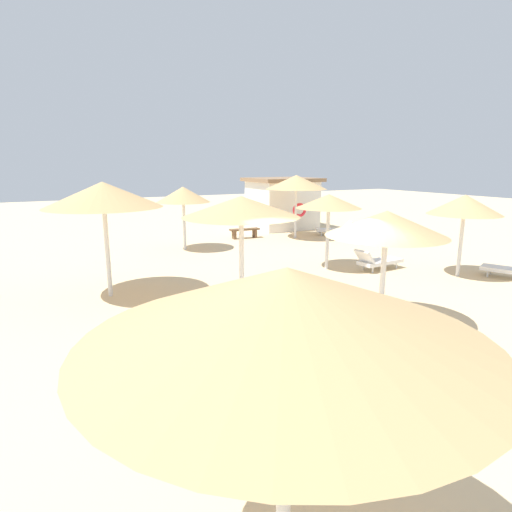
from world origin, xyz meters
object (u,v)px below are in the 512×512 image
(parked_car, at_px, (279,207))
(lounger_3, at_px, (378,261))
(parasol_3, at_px, (329,202))
(parasol_4, at_px, (183,195))
(parasol_0, at_px, (465,205))
(bench_0, at_px, (245,231))
(lounger_1, at_px, (335,229))
(parasol_6, at_px, (103,195))
(lounger_2, at_px, (414,342))
(beach_cabana, at_px, (282,203))
(parasol_7, at_px, (287,306))
(parasol_8, at_px, (241,207))
(parasol_1, at_px, (296,183))
(parasol_2, at_px, (386,224))

(parked_car, bearing_deg, lounger_3, -106.43)
(parasol_3, distance_m, parasol_4, 6.55)
(parasol_0, bearing_deg, bench_0, 107.30)
(lounger_1, bearing_deg, parasol_6, -156.33)
(parasol_3, distance_m, bench_0, 7.24)
(lounger_2, xyz_separation_m, beach_cabana, (6.45, 15.51, 1.13))
(lounger_1, bearing_deg, lounger_2, -122.17)
(parasol_3, height_order, parasol_7, parasol_7)
(parasol_8, bearing_deg, parasol_7, -113.22)
(parasol_8, xyz_separation_m, lounger_3, (5.97, 1.41, -2.29))
(bench_0, bearing_deg, parasol_7, -115.20)
(parasol_0, bearing_deg, parasol_1, 94.93)
(parasol_6, bearing_deg, parked_car, 43.27)
(parasol_2, height_order, parked_car, parasol_2)
(parasol_2, height_order, parasol_8, parasol_8)
(parasol_8, bearing_deg, parasol_6, 136.33)
(parasol_0, bearing_deg, beach_cabana, 88.17)
(parasol_7, xyz_separation_m, lounger_3, (8.90, 8.23, -2.31))
(lounger_1, height_order, parked_car, parked_car)
(parasol_0, relative_size, beach_cabana, 0.72)
(parasol_2, height_order, parasol_7, parasol_7)
(parasol_6, bearing_deg, parasol_2, -45.50)
(parasol_4, height_order, beach_cabana, beach_cabana)
(parasol_0, distance_m, parasol_4, 10.74)
(parasol_7, distance_m, parked_car, 25.06)
(parasol_1, distance_m, parasol_3, 6.37)
(parasol_1, bearing_deg, parasol_3, -112.98)
(lounger_2, relative_size, beach_cabana, 0.53)
(parasol_1, height_order, lounger_2, parasol_1)
(parasol_8, xyz_separation_m, lounger_2, (1.66, -4.09, -2.29))
(parasol_0, distance_m, parasol_8, 7.75)
(parasol_7, xyz_separation_m, beach_cabana, (11.04, 18.24, -1.18))
(parasol_7, height_order, beach_cabana, parasol_7)
(parasol_1, relative_size, parasol_3, 1.18)
(parasol_6, xyz_separation_m, parasol_8, (2.82, -2.69, -0.22))
(parasol_1, xyz_separation_m, lounger_2, (-5.32, -12.33, -2.42))
(parasol_7, relative_size, bench_0, 2.04)
(parasol_1, xyz_separation_m, bench_0, (-2.30, 1.09, -2.40))
(parasol_0, xyz_separation_m, lounger_1, (1.53, 8.46, -2.04))
(lounger_1, height_order, lounger_2, lounger_2)
(parasol_3, relative_size, lounger_3, 1.39)
(parasol_3, height_order, beach_cabana, beach_cabana)
(parasol_7, height_order, lounger_1, parasol_7)
(parasol_4, relative_size, parked_car, 0.65)
(parasol_2, xyz_separation_m, parked_car, (7.55, 17.18, -1.54))
(lounger_1, bearing_deg, parasol_4, 179.83)
(parasol_6, relative_size, parasol_8, 1.09)
(parasol_1, bearing_deg, bench_0, 154.56)
(lounger_1, xyz_separation_m, parked_car, (0.61, 6.65, 0.50))
(parasol_4, bearing_deg, lounger_3, -53.86)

